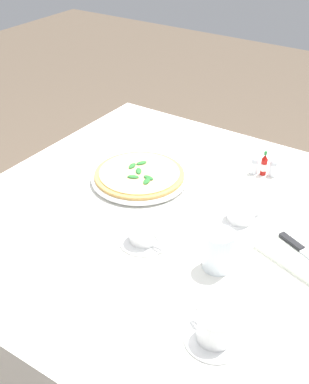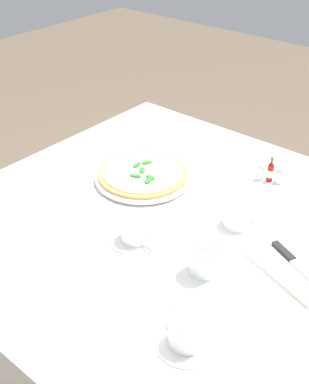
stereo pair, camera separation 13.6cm
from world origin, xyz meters
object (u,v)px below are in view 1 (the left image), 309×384
Objects in this scene: pepper_shaker at (254,166)px; hot_sauce_bottle at (264,165)px; coffee_cup_far_right at (241,213)px; napkin_folded at (304,256)px; coffee_cup_left_edge at (145,234)px; pizza at (139,174)px; dinner_knife at (306,253)px; coffee_cup_near_left at (215,329)px; water_glass_back_corner at (218,253)px; salt_shaker at (273,169)px; pizza_plate at (139,178)px.

hot_sauce_bottle is at bearing 19.65° from pepper_shaker.
coffee_cup_far_right is 0.52× the size of napkin_folded.
coffee_cup_left_edge is 0.53× the size of napkin_folded.
coffee_cup_left_edge is at bearing -137.13° from napkin_folded.
coffee_cup_left_edge is (0.19, -0.24, 0.00)m from pizza.
coffee_cup_far_right is 0.21m from dinner_knife.
coffee_cup_near_left is at bearing -74.71° from hot_sauce_bottle.
coffee_cup_near_left reaches higher than coffee_cup_far_right.
pepper_shaker is (0.28, 0.24, 0.00)m from pizza.
napkin_folded is at bearing 40.73° from water_glass_back_corner.
dinner_knife is (0.37, 0.16, -0.00)m from coffee_cup_left_edge.
water_glass_back_corner is (0.20, 0.02, 0.02)m from coffee_cup_left_edge.
water_glass_back_corner is 1.25× the size of hot_sauce_bottle.
salt_shaker is at bearing 148.14° from dinner_knife.
dinner_knife is at bearing -52.15° from hot_sauce_bottle.
coffee_cup_near_left is at bearing -72.28° from pepper_shaker.
coffee_cup_far_right is 0.70× the size of dinner_knife.
hot_sauce_bottle reaches higher than pizza_plate.
pepper_shaker is at bearing -160.35° from hot_sauce_bottle.
salt_shaker is (-0.23, 0.34, 0.00)m from dinner_knife.
salt_shaker is (0.33, 0.26, 0.00)m from pizza.
water_glass_back_corner is at bearing 5.73° from coffee_cup_left_edge.
coffee_cup_left_edge is at bearing -131.96° from dinner_knife.
coffee_cup_left_edge is at bearing -126.52° from coffee_cup_far_right.
pizza reaches higher than pizza_plate.
pizza_plate is at bearing -138.93° from pepper_shaker.
water_glass_back_corner reaches higher than coffee_cup_left_edge.
coffee_cup_far_right reaches higher than napkin_folded.
coffee_cup_near_left reaches higher than pizza_plate.
pizza is 3.37× the size of hot_sauce_bottle.
napkin_folded is at bearing -52.33° from hot_sauce_bottle.
pizza reaches higher than napkin_folded.
dinner_knife is at bearing -7.79° from pizza_plate.
salt_shaker is (0.03, 0.01, -0.01)m from hot_sauce_bottle.
pizza is at bearing 128.14° from coffee_cup_left_edge.
pizza_plate is at bearing 142.53° from pizza.
pepper_shaker is at bearing 107.72° from coffee_cup_near_left.
pizza is at bearing 139.12° from coffee_cup_near_left.
coffee_cup_far_right is 0.27m from hot_sauce_bottle.
pizza_plate is 0.65m from coffee_cup_near_left.
pizza is at bearing 150.53° from water_glass_back_corner.
hot_sauce_bottle reaches higher than pepper_shaker.
water_glass_back_corner reaches higher than napkin_folded.
pizza_plate is 3.62× the size of hot_sauce_bottle.
coffee_cup_far_right is 0.21m from water_glass_back_corner.
dinner_knife is (0.21, -0.06, -0.00)m from coffee_cup_far_right.
pizza_plate is 2.31× the size of coffee_cup_far_right.
napkin_folded is 1.35× the size of dinner_knife.
coffee_cup_left_edge is 1.02× the size of coffee_cup_far_right.
coffee_cup_near_left is 1.57× the size of hot_sauce_bottle.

